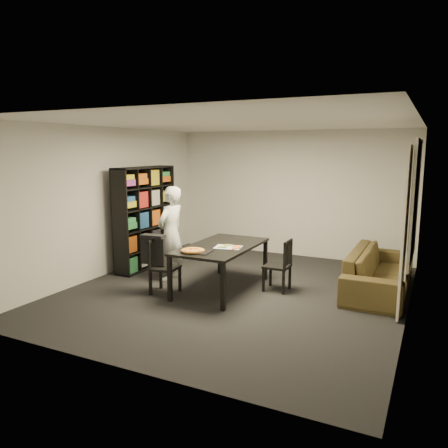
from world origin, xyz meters
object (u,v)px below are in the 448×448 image
at_px(chair_left, 160,262).
at_px(sofa, 380,271).
at_px(bookshelf, 145,218).
at_px(chair_right, 282,262).
at_px(dining_table, 221,249).
at_px(person, 171,234).
at_px(baking_tray, 197,251).
at_px(pepperoni_pizza, 193,250).

distance_m(chair_left, sofa, 3.45).
height_order(bookshelf, chair_right, bookshelf).
relative_size(dining_table, person, 1.08).
xyz_separation_m(chair_right, sofa, (1.39, 0.68, -0.15)).
bearing_deg(sofa, person, 105.64).
bearing_deg(person, chair_left, 23.55).
bearing_deg(baking_tray, chair_right, 42.79).
height_order(chair_left, person, person).
relative_size(dining_table, baking_tray, 4.35).
bearing_deg(sofa, baking_tray, 123.96).
relative_size(bookshelf, chair_right, 2.31).
xyz_separation_m(bookshelf, chair_right, (2.79, -0.25, -0.48)).
xyz_separation_m(chair_left, person, (-0.23, 0.67, 0.32)).
height_order(bookshelf, pepperoni_pizza, bookshelf).
xyz_separation_m(chair_right, person, (-1.90, -0.24, 0.34)).
height_order(person, pepperoni_pizza, person).
distance_m(chair_right, baking_tray, 1.39).
xyz_separation_m(bookshelf, baking_tray, (1.79, -1.17, -0.22)).
relative_size(chair_left, chair_right, 1.03).
bearing_deg(pepperoni_pizza, baking_tray, 39.25).
height_order(bookshelf, chair_left, bookshelf).
distance_m(bookshelf, dining_table, 2.03).
height_order(chair_left, baking_tray, chair_left).
relative_size(person, baking_tray, 4.02).
bearing_deg(baking_tray, person, 142.73).
relative_size(bookshelf, chair_left, 2.24).
xyz_separation_m(dining_table, baking_tray, (-0.12, -0.55, 0.07)).
distance_m(chair_right, person, 1.95).
height_order(bookshelf, person, bookshelf).
xyz_separation_m(dining_table, sofa, (2.27, 1.05, -0.34)).
height_order(pepperoni_pizza, sofa, pepperoni_pizza).
bearing_deg(dining_table, chair_right, 22.80).
xyz_separation_m(bookshelf, person, (0.89, -0.49, -0.15)).
bearing_deg(person, dining_table, 87.40).
xyz_separation_m(dining_table, person, (-1.02, 0.13, 0.14)).
relative_size(chair_left, sofa, 0.38).
distance_m(person, pepperoni_pizza, 1.12).
relative_size(bookshelf, sofa, 0.86).
height_order(chair_right, sofa, chair_right).
bearing_deg(person, sofa, 110.44).
bearing_deg(chair_right, sofa, 115.79).
xyz_separation_m(baking_tray, sofa, (2.39, 1.61, -0.41)).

